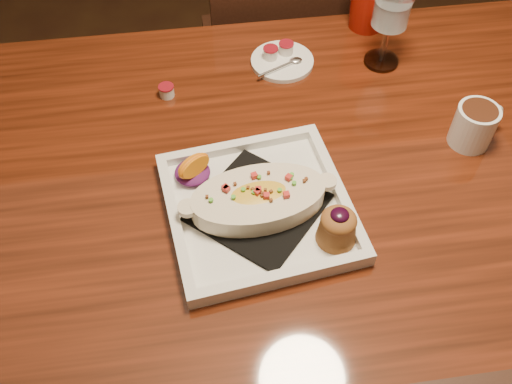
{
  "coord_description": "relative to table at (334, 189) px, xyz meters",
  "views": [
    {
      "loc": [
        -0.26,
        -0.7,
        1.56
      ],
      "look_at": [
        -0.17,
        -0.08,
        0.77
      ],
      "focal_mm": 40.0,
      "sensor_mm": 36.0,
      "label": 1
    }
  ],
  "objects": [
    {
      "name": "table",
      "position": [
        0.0,
        0.0,
        0.0
      ],
      "size": [
        1.5,
        0.9,
        0.75
      ],
      "color": "maroon",
      "rests_on": "floor"
    },
    {
      "name": "saucer",
      "position": [
        -0.06,
        0.29,
        0.11
      ],
      "size": [
        0.14,
        0.14,
        0.09
      ],
      "color": "white",
      "rests_on": "table"
    },
    {
      "name": "plate",
      "position": [
        -0.16,
        -0.11,
        0.12
      ],
      "size": [
        0.34,
        0.34,
        0.08
      ],
      "rotation": [
        0.0,
        0.0,
        0.12
      ],
      "color": "white",
      "rests_on": "table"
    },
    {
      "name": "goblet",
      "position": [
        0.15,
        0.26,
        0.23
      ],
      "size": [
        0.09,
        0.09,
        0.19
      ],
      "color": "silver",
      "rests_on": "table"
    },
    {
      "name": "floor",
      "position": [
        0.0,
        0.0,
        -0.65
      ],
      "size": [
        7.0,
        7.0,
        0.0
      ],
      "primitive_type": "plane",
      "color": "#311E10",
      "rests_on": "ground"
    },
    {
      "name": "coffee_mug",
      "position": [
        0.26,
        0.01,
        0.14
      ],
      "size": [
        0.11,
        0.08,
        0.08
      ],
      "rotation": [
        0.0,
        0.0,
        0.38
      ],
      "color": "white",
      "rests_on": "table"
    },
    {
      "name": "creamer_loose",
      "position": [
        -0.32,
        0.22,
        0.11
      ],
      "size": [
        0.03,
        0.03,
        0.03
      ],
      "color": "silver",
      "rests_on": "table"
    },
    {
      "name": "chair_far",
      "position": [
        -0.0,
        0.63,
        -0.15
      ],
      "size": [
        0.42,
        0.42,
        0.93
      ],
      "rotation": [
        0.0,
        0.0,
        3.14
      ],
      "color": "black",
      "rests_on": "floor"
    }
  ]
}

